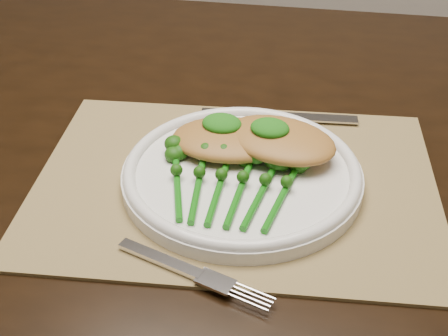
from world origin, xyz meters
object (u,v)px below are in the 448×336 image
(chicken_fillet_left, at_px, (229,139))
(broccolini_bundle, at_px, (229,191))
(dinner_plate, at_px, (242,173))
(dining_table, at_px, (202,315))
(placemat, at_px, (236,183))

(chicken_fillet_left, xyz_separation_m, broccolini_bundle, (0.03, -0.08, -0.01))
(dinner_plate, height_order, broccolini_bundle, broccolini_bundle)
(chicken_fillet_left, bearing_deg, broccolini_bundle, -84.54)
(broccolini_bundle, bearing_deg, dining_table, 114.34)
(placemat, distance_m, broccolini_bundle, 0.05)
(dinner_plate, relative_size, chicken_fillet_left, 2.02)
(dinner_plate, xyz_separation_m, chicken_fillet_left, (-0.03, 0.04, 0.02))
(dining_table, distance_m, broccolini_bundle, 0.44)
(dining_table, bearing_deg, chicken_fillet_left, -52.90)
(placemat, distance_m, dinner_plate, 0.02)
(placemat, bearing_deg, broccolini_bundle, -94.35)
(dining_table, distance_m, chicken_fillet_left, 0.42)
(dining_table, xyz_separation_m, broccolini_bundle, (0.10, -0.15, 0.40))
(chicken_fillet_left, height_order, broccolini_bundle, chicken_fillet_left)
(placemat, bearing_deg, dinner_plate, -2.65)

